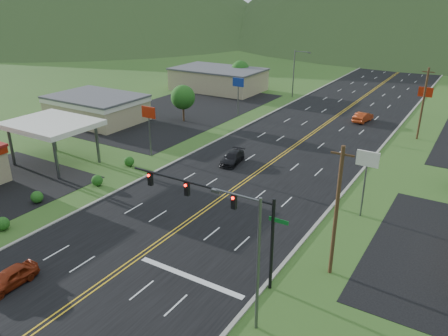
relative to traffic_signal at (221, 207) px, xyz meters
The scene contains 17 objects.
traffic_signal is the anchor object (origin of this frame).
streetlight_east 6.17m from the traffic_signal, 40.39° to the right, with size 3.28×0.25×9.00m.
streetlight_west 58.88m from the traffic_signal, 107.97° to the left, with size 3.28×0.25×9.00m.
gas_canopy 29.59m from the traffic_signal, 164.30° to the left, with size 10.00×8.00×5.30m.
building_west_mid 45.46m from the traffic_signal, 148.05° to the left, with size 14.40×10.40×4.10m.
building_west_far 64.15m from the traffic_signal, 122.56° to the left, with size 18.40×11.40×4.50m.
pole_sign_west_a 26.00m from the traffic_signal, 142.00° to the left, with size 2.00×0.18×6.40m.
pole_sign_west_b 43.17m from the traffic_signal, 118.32° to the left, with size 2.00×0.18×6.40m.
pole_sign_east_a 15.45m from the traffic_signal, 65.05° to the left, with size 2.00×0.18×6.40m.
pole_sign_east_b 46.47m from the traffic_signal, 81.94° to the left, with size 2.00×0.18×6.40m.
tree_west_a 40.80m from the traffic_signal, 130.50° to the left, with size 3.84×3.84×5.82m.
tree_west_b 66.01m from the traffic_signal, 118.49° to the left, with size 3.84×3.84×5.82m.
utility_pole_a 8.08m from the traffic_signal, 29.72° to the left, with size 1.60×0.28×10.00m.
utility_pole_b 41.60m from the traffic_signal, 80.29° to the left, with size 1.60×0.28×10.00m.
car_red_near 15.76m from the traffic_signal, 141.02° to the right, with size 1.60×3.99×1.36m, color maroon.
car_dark_mid 22.36m from the traffic_signal, 118.47° to the left, with size 1.86×4.58×1.33m, color black.
car_red_far 45.93m from the traffic_signal, 92.37° to the left, with size 1.63×4.66×1.54m, color #A03111.
Camera 1 is at (21.04, -9.30, 19.51)m, focal length 35.00 mm.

